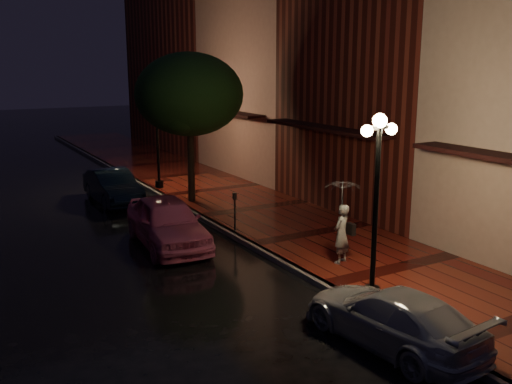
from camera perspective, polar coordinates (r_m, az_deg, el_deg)
ground at (r=17.49m, az=-0.31°, el=-5.63°), size 120.00×120.00×0.00m
sidewalk at (r=18.62m, az=5.74°, el=-4.29°), size 4.50×60.00×0.15m
curb at (r=17.46m, az=-0.31°, el=-5.40°), size 0.25×60.00×0.15m
storefront_mid at (r=22.36m, az=13.18°, el=12.41°), size 5.00×8.00×11.00m
storefront_far at (r=28.78m, az=2.03°, el=10.76°), size 5.00×8.00×9.00m
storefront_extra at (r=37.63m, az=-6.20°, el=11.94°), size 5.00×12.00×10.00m
streetlamp_near at (r=13.05m, az=11.93°, el=-0.46°), size 0.96×0.36×4.31m
streetlamp_far at (r=25.11m, az=-9.84°, el=5.92°), size 0.96×0.36×4.31m
street_tree at (r=22.27m, az=-6.66°, el=9.42°), size 4.16×4.16×5.80m
pink_car at (r=17.70m, az=-8.87°, el=-2.98°), size 2.17×4.61×1.52m
navy_car at (r=23.60m, az=-14.12°, el=0.53°), size 1.47×4.07×1.34m
silver_car at (r=11.91m, az=13.45°, el=-12.11°), size 1.99×4.16×1.17m
woman_with_umbrella at (r=15.57m, az=8.63°, el=-1.69°), size 0.96×0.98×2.30m
parking_meter at (r=18.52m, az=-2.13°, el=-1.61°), size 0.12×0.10×1.28m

